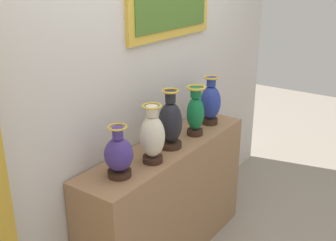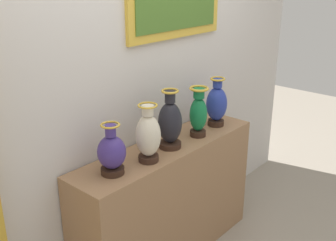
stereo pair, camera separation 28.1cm
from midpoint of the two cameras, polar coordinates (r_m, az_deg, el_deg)
display_shelf at (r=3.10m, az=2.65°, el=-11.33°), size 1.57×0.39×0.92m
back_wall at (r=2.90m, az=-0.88°, el=5.62°), size 3.95×0.14×2.67m
vase_indigo at (r=2.46m, az=-4.60°, el=-4.55°), size 0.17×0.17×0.32m
vase_ivory at (r=2.59m, az=0.33°, el=-2.19°), size 0.16×0.16×0.39m
vase_onyx at (r=2.79m, az=3.16°, el=-0.40°), size 0.17×0.17×0.42m
vase_emerald at (r=3.00m, az=6.93°, el=1.00°), size 0.14×0.14×0.37m
vase_cobalt at (r=3.23m, az=9.26°, el=2.23°), size 0.16×0.16×0.39m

